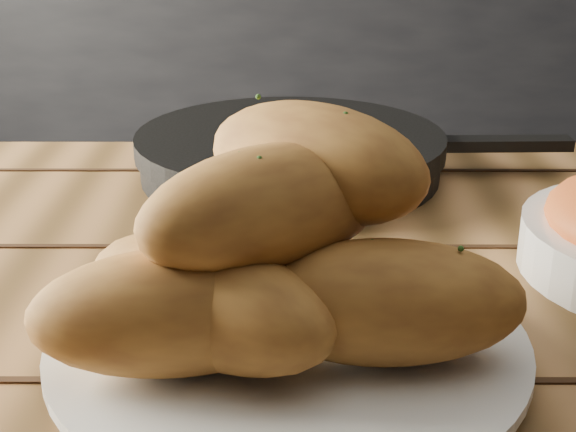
# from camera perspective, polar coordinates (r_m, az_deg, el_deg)

# --- Properties ---
(counter) EXTENTS (2.80, 0.60, 0.90)m
(counter) POSITION_cam_1_polar(r_m,az_deg,el_deg) (2.80, 9.88, 9.78)
(counter) COLOR black
(counter) RESTS_ON ground
(table) EXTENTS (1.37, 0.81, 0.75)m
(table) POSITION_cam_1_polar(r_m,az_deg,el_deg) (0.65, -3.62, -14.78)
(table) COLOR #986739
(table) RESTS_ON ground
(plate) EXTENTS (0.30, 0.30, 0.02)m
(plate) POSITION_cam_1_polar(r_m,az_deg,el_deg) (0.52, -0.01, -9.10)
(plate) COLOR white
(plate) RESTS_ON table
(bread_rolls) EXTENTS (0.29, 0.26, 0.14)m
(bread_rolls) POSITION_cam_1_polar(r_m,az_deg,el_deg) (0.49, -1.16, -2.70)
(bread_rolls) COLOR #B87C33
(bread_rolls) RESTS_ON plate
(skillet) EXTENTS (0.46, 0.32, 0.05)m
(skillet) POSITION_cam_1_polar(r_m,az_deg,el_deg) (0.85, 0.27, 4.51)
(skillet) COLOR black
(skillet) RESTS_ON table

